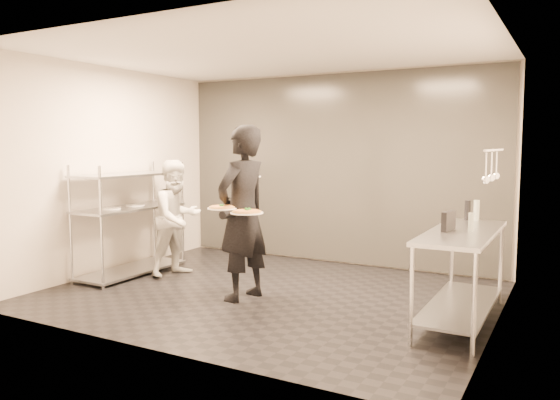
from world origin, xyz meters
The scene contains 13 objects.
room_shell centered at (0.00, 1.18, 1.40)m, with size 5.00×4.00×2.80m.
pass_rack centered at (-2.15, 0.00, 0.77)m, with size 0.60×1.60×1.50m.
prep_counter centered at (2.18, 0.00, 0.63)m, with size 0.60×1.80×0.92m.
utensil_rail centered at (2.43, 0.00, 1.55)m, with size 0.07×1.20×0.31m.
waiter centered at (-0.15, -0.31, 0.98)m, with size 0.72×0.47×1.97m, color black.
chef centered at (-1.55, 0.25, 0.77)m, with size 0.75×0.59×1.55m, color silver.
pizza_plate_near centered at (-0.28, -0.52, 1.06)m, with size 0.32×0.32×0.05m.
pizza_plate_far centered at (0.05, -0.54, 1.03)m, with size 0.36×0.36×0.05m.
salad_plate centered at (-0.27, -0.01, 1.40)m, with size 0.31×0.31×0.07m.
pos_monitor centered at (2.06, -0.08, 1.02)m, with size 0.05×0.27×0.19m, color black.
bottle_green centered at (2.18, 0.80, 1.03)m, with size 0.06×0.06×0.23m, color gray.
bottle_clear centered at (2.25, 0.01, 1.01)m, with size 0.05×0.05×0.18m, color gray.
bottle_dark centered at (2.08, 0.80, 1.03)m, with size 0.06×0.06×0.22m, color black.
Camera 1 is at (3.13, -5.44, 1.75)m, focal length 35.00 mm.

